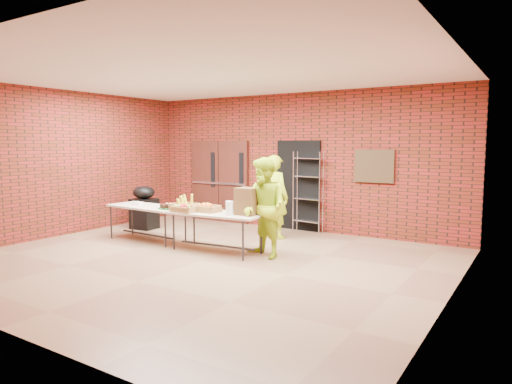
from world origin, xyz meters
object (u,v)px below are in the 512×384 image
volunteer_man (265,208)px  table_right (216,216)px  coffee_dispenser (247,201)px  covered_grill (144,207)px  wire_rack (308,192)px  volunteer_woman (275,197)px  table_left (147,209)px

volunteer_man → table_right: bearing=-151.3°
table_right → coffee_dispenser: bearing=6.9°
covered_grill → volunteer_man: bearing=-15.9°
table_right → volunteer_man: 1.00m
wire_rack → table_right: bearing=-95.7°
coffee_dispenser → volunteer_woman: size_ratio=0.27×
covered_grill → volunteer_woman: (3.17, 0.76, 0.38)m
table_left → covered_grill: bearing=142.4°
coffee_dispenser → volunteer_man: volunteer_man is taller
table_left → table_right: size_ratio=0.97×
table_right → covered_grill: 3.04m
volunteer_woman → volunteer_man: bearing=125.1°
volunteer_woman → wire_rack: bearing=-96.4°
coffee_dispenser → volunteer_woman: bearing=101.6°
table_left → table_right: table_right is taller
coffee_dispenser → covered_grill: 3.62m
table_right → volunteer_man: size_ratio=1.04×
covered_grill → volunteer_man: volunteer_man is taller
table_left → volunteer_woman: (2.14, 1.65, 0.23)m
table_right → volunteer_woman: (0.29, 1.70, 0.21)m
volunteer_woman → table_left: bearing=49.0°
wire_rack → table_left: size_ratio=1.02×
volunteer_woman → volunteer_man: (0.68, -1.56, 0.00)m
table_left → volunteer_man: 2.84m
table_left → covered_grill: covered_grill is taller
covered_grill → volunteer_man: size_ratio=0.58×
wire_rack → volunteer_man: bearing=-74.6°
wire_rack → covered_grill: size_ratio=1.80×
covered_grill → volunteer_woman: size_ratio=0.58×
volunteer_woman → table_right: bearing=91.9°
wire_rack → coffee_dispenser: 2.53m
volunteer_man → coffee_dispenser: bearing=-158.1°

